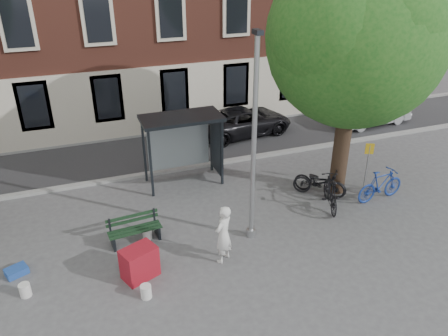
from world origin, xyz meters
TOP-DOWN VIEW (x-y plane):
  - ground at (0.00, 0.00)m, footprint 90.00×90.00m
  - road at (0.00, 7.00)m, footprint 40.00×4.00m
  - curb_near at (0.00, 5.00)m, footprint 40.00×0.25m
  - curb_far at (0.00, 9.00)m, footprint 40.00×0.25m
  - lamppost at (0.00, 0.00)m, footprint 0.28×0.35m
  - tree_right at (4.01, 1.38)m, footprint 5.76×5.60m
  - bus_shelter at (-0.61, 4.11)m, footprint 2.85×1.45m
  - painter at (-1.18, -0.79)m, footprint 0.76×0.72m
  - bench at (-3.35, 0.97)m, footprint 1.60×0.64m
  - bike_a at (3.24, 1.44)m, footprint 1.86×1.69m
  - bike_b at (5.05, 0.45)m, footprint 1.95×0.71m
  - bike_c at (3.29, 1.52)m, footprint 1.71×1.81m
  - bike_d at (3.16, 0.63)m, footprint 1.16×1.95m
  - car_dark at (2.92, 7.63)m, footprint 4.80×2.65m
  - car_silver at (9.36, 6.60)m, footprint 4.03×1.69m
  - red_stand at (-3.50, -0.67)m, footprint 1.06×0.90m
  - blue_crate at (-6.63, 0.57)m, footprint 0.66×0.58m
  - bucket_a at (-3.51, -1.50)m, footprint 0.36×0.36m
  - bucket_b at (-6.37, -0.39)m, footprint 0.29×0.29m
  - bucket_c at (-3.00, 0.93)m, footprint 0.32×0.32m
  - notice_sign at (5.07, 1.33)m, footprint 0.29×0.15m

SIDE VIEW (x-z plane):
  - ground at x=0.00m, z-range 0.00..0.00m
  - road at x=0.00m, z-range 0.00..0.01m
  - curb_near at x=0.00m, z-range 0.00..0.12m
  - curb_far at x=0.00m, z-range 0.00..0.12m
  - blue_crate at x=-6.63m, z-range 0.00..0.20m
  - bucket_a at x=-3.51m, z-range 0.00..0.36m
  - bucket_b at x=-6.37m, z-range 0.00..0.36m
  - bucket_c at x=-3.00m, z-range 0.00..0.36m
  - bench at x=-3.35m, z-range -0.03..0.77m
  - red_stand at x=-3.50m, z-range 0.00..0.90m
  - bike_c at x=3.29m, z-range 0.00..0.97m
  - bike_a at x=3.24m, z-range 0.00..0.98m
  - bike_d at x=3.16m, z-range 0.00..1.13m
  - bike_b at x=5.05m, z-range 0.00..1.15m
  - car_dark at x=2.92m, z-range 0.00..1.27m
  - car_silver at x=9.36m, z-range 0.00..1.30m
  - painter at x=-1.18m, z-range 0.00..1.75m
  - notice_sign at x=5.07m, z-range 0.37..2.13m
  - bus_shelter at x=-0.61m, z-range 0.61..3.23m
  - lamppost at x=0.00m, z-range -0.27..5.84m
  - tree_right at x=4.01m, z-range 1.52..9.72m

